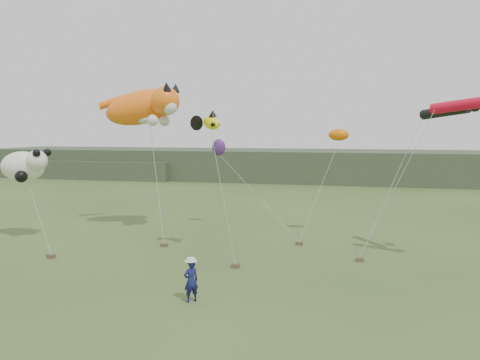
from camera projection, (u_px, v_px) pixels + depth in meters
ground at (211, 291)px, 19.51m from camera, size 120.00×120.00×0.00m
headland at (284, 166)px, 63.28m from camera, size 90.00×13.00×4.00m
festival_attendant at (191, 281)px, 18.22m from camera, size 0.71×0.70×1.66m
sandbag_anchors at (222, 253)px, 25.13m from camera, size 16.18×6.11×0.20m
cat_kite at (147, 106)px, 30.59m from camera, size 6.53×3.92×3.26m
fish_kite at (205, 122)px, 24.76m from camera, size 2.26×1.47×1.15m
tube_kites at (459, 107)px, 22.90m from camera, size 3.19×3.73×1.16m
panda_kite at (25, 166)px, 28.46m from camera, size 3.28×2.12×2.04m
misc_kites at (277, 141)px, 30.50m from camera, size 9.16×1.84×1.83m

